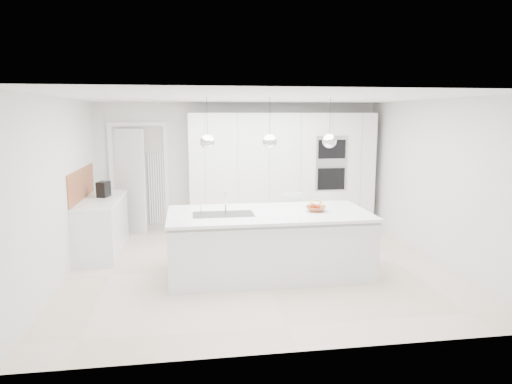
{
  "coord_description": "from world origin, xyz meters",
  "views": [
    {
      "loc": [
        -1.02,
        -6.47,
        2.25
      ],
      "look_at": [
        0.0,
        0.3,
        1.1
      ],
      "focal_mm": 32.0,
      "sensor_mm": 36.0,
      "label": 1
    }
  ],
  "objects": [
    {
      "name": "bar_stool_left",
      "position": [
        0.66,
        0.48,
        0.5
      ],
      "size": [
        0.37,
        0.49,
        1.01
      ],
      "primitive_type": null,
      "rotation": [
        0.0,
        0.0,
        0.09
      ],
      "color": "white",
      "rests_on": "floor"
    },
    {
      "name": "pendant_right",
      "position": [
        0.95,
        -0.3,
        1.9
      ],
      "size": [
        0.2,
        0.2,
        0.2
      ],
      "primitive_type": "sphere",
      "color": "white",
      "rests_on": "ceiling"
    },
    {
      "name": "apple_a",
      "position": [
        0.8,
        -0.3,
        0.97
      ],
      "size": [
        0.07,
        0.07,
        0.07
      ],
      "primitive_type": "sphere",
      "color": "#AB3115",
      "rests_on": "fruit_bowl"
    },
    {
      "name": "ceiling",
      "position": [
        0.0,
        0.0,
        2.5
      ],
      "size": [
        5.5,
        5.5,
        0.0
      ],
      "primitive_type": "plane",
      "rotation": [
        3.14,
        0.0,
        0.0
      ],
      "color": "white",
      "rests_on": "wall_back"
    },
    {
      "name": "left_worktop",
      "position": [
        -2.45,
        1.2,
        0.88
      ],
      "size": [
        0.62,
        1.82,
        0.04
      ],
      "primitive_type": "cube",
      "color": "white",
      "rests_on": "left_base_cabinets"
    },
    {
      "name": "apple_b",
      "position": [
        0.73,
        -0.29,
        0.97
      ],
      "size": [
        0.08,
        0.08,
        0.08
      ],
      "primitive_type": "sphere",
      "color": "#AB3115",
      "rests_on": "fruit_bowl"
    },
    {
      "name": "hallway_door",
      "position": [
        -2.2,
        2.42,
        1.0
      ],
      "size": [
        0.76,
        0.38,
        2.0
      ],
      "primitive_type": "cube",
      "rotation": [
        0.0,
        0.0,
        -0.44
      ],
      "color": "white",
      "rests_on": "floor"
    },
    {
      "name": "tall_cabinets",
      "position": [
        0.8,
        2.2,
        1.15
      ],
      "size": [
        3.6,
        0.6,
        2.3
      ],
      "primitive_type": "cube",
      "color": "white",
      "rests_on": "floor"
    },
    {
      "name": "pendant_mid",
      "position": [
        0.1,
        -0.3,
        1.9
      ],
      "size": [
        0.2,
        0.2,
        0.2
      ],
      "primitive_type": "sphere",
      "color": "white",
      "rests_on": "ceiling"
    },
    {
      "name": "oak_backsplash",
      "position": [
        -2.74,
        1.2,
        1.15
      ],
      "size": [
        0.02,
        1.8,
        0.5
      ],
      "primitive_type": "cube",
      "color": "#A4613C",
      "rests_on": "wall_left"
    },
    {
      "name": "espresso_machine",
      "position": [
        -2.43,
        1.37,
        1.03
      ],
      "size": [
        0.22,
        0.28,
        0.26
      ],
      "primitive_type": "cube",
      "rotation": [
        0.0,
        0.0,
        -0.28
      ],
      "color": "black",
      "rests_on": "left_worktop"
    },
    {
      "name": "banana_bunch",
      "position": [
        0.78,
        -0.27,
        1.01
      ],
      "size": [
        0.23,
        0.17,
        0.21
      ],
      "primitive_type": "torus",
      "rotation": [
        1.22,
        0.0,
        0.35
      ],
      "color": "yellow",
      "rests_on": "fruit_bowl"
    },
    {
      "name": "island_base",
      "position": [
        0.1,
        -0.3,
        0.43
      ],
      "size": [
        2.8,
        1.2,
        0.86
      ],
      "primitive_type": "cube",
      "color": "white",
      "rests_on": "floor"
    },
    {
      "name": "island_worktop",
      "position": [
        0.1,
        -0.25,
        0.88
      ],
      "size": [
        2.84,
        1.4,
        0.04
      ],
      "primitive_type": "cube",
      "color": "white",
      "rests_on": "island_base"
    },
    {
      "name": "wall_back",
      "position": [
        0.0,
        2.5,
        1.25
      ],
      "size": [
        5.5,
        0.0,
        5.5
      ],
      "primitive_type": "plane",
      "rotation": [
        1.57,
        0.0,
        0.0
      ],
      "color": "silver",
      "rests_on": "ground"
    },
    {
      "name": "left_base_cabinets",
      "position": [
        -2.45,
        1.2,
        0.43
      ],
      "size": [
        0.6,
        1.8,
        0.86
      ],
      "primitive_type": "cube",
      "color": "white",
      "rests_on": "floor"
    },
    {
      "name": "island_sink",
      "position": [
        -0.55,
        -0.3,
        0.82
      ],
      "size": [
        0.84,
        0.44,
        0.18
      ],
      "primitive_type": null,
      "color": "#3F3F42",
      "rests_on": "island_worktop"
    },
    {
      "name": "island_tap",
      "position": [
        -0.5,
        -0.1,
        1.05
      ],
      "size": [
        0.02,
        0.02,
        0.3
      ],
      "primitive_type": "cylinder",
      "color": "white",
      "rests_on": "island_worktop"
    },
    {
      "name": "bar_stool_right",
      "position": [
        1.27,
        0.69,
        0.49
      ],
      "size": [
        0.35,
        0.47,
        0.98
      ],
      "primitive_type": null,
      "rotation": [
        0.0,
        0.0,
        -0.06
      ],
      "color": "white",
      "rests_on": "floor"
    },
    {
      "name": "pendant_left",
      "position": [
        -0.75,
        -0.3,
        1.9
      ],
      "size": [
        0.2,
        0.2,
        0.2
      ],
      "primitive_type": "sphere",
      "color": "white",
      "rests_on": "ceiling"
    },
    {
      "name": "wall_left",
      "position": [
        -2.75,
        0.0,
        1.25
      ],
      "size": [
        0.0,
        5.0,
        5.0
      ],
      "primitive_type": "plane",
      "rotation": [
        1.57,
        0.0,
        1.57
      ],
      "color": "silver",
      "rests_on": "ground"
    },
    {
      "name": "doorway_frame",
      "position": [
        -1.95,
        2.47,
        1.02
      ],
      "size": [
        1.11,
        0.08,
        2.13
      ],
      "primitive_type": null,
      "color": "white",
      "rests_on": "floor"
    },
    {
      "name": "fruit_bowl",
      "position": [
        0.78,
        -0.29,
        0.94
      ],
      "size": [
        0.37,
        0.37,
        0.07
      ],
      "primitive_type": "imported",
      "rotation": [
        0.0,
        0.0,
        -0.33
      ],
      "color": "#A4613C",
      "rests_on": "island_worktop"
    },
    {
      "name": "radiator",
      "position": [
        -1.63,
        2.46,
        0.85
      ],
      "size": [
        0.32,
        0.04,
        1.4
      ],
      "primitive_type": null,
      "color": "white",
      "rests_on": "floor"
    },
    {
      "name": "oven_stack",
      "position": [
        1.7,
        1.89,
        1.35
      ],
      "size": [
        0.62,
        0.04,
        1.05
      ],
      "primitive_type": null,
      "color": "#A5A5A8",
      "rests_on": "tall_cabinets"
    },
    {
      "name": "floor",
      "position": [
        0.0,
        0.0,
        0.0
      ],
      "size": [
        5.5,
        5.5,
        0.0
      ],
      "primitive_type": "plane",
      "color": "beige",
      "rests_on": "ground"
    }
  ]
}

